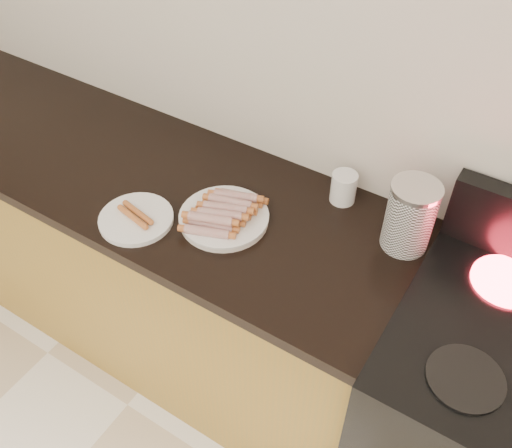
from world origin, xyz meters
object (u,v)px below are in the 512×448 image
Objects in this scene: main_plate at (224,219)px; mug at (344,188)px; side_plate at (136,219)px; stove at (500,445)px; canister at (410,216)px.

mug is at bearing 46.91° from main_plate.
side_plate is 2.26× the size of mug.
mug reaches higher than stove.
side_plate is at bearing -171.88° from stove.
side_plate reaches higher than stove.
main_plate is 1.24× the size of canister.
mug is at bearing 40.92° from side_plate.
canister reaches higher than mug.
stove is 1.25m from side_plate.
side_plate is 1.04× the size of canister.
main_plate is 0.53m from canister.
stove is 0.73m from canister.
main_plate is at bearing 32.35° from side_plate.
canister is (0.70, 0.34, 0.10)m from side_plate.
canister reaches higher than side_plate.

